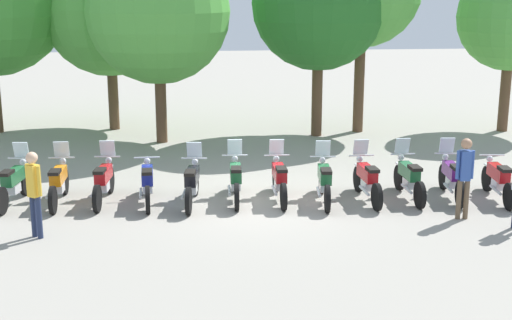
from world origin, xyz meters
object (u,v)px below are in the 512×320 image
at_px(motorcycle_8, 367,179).
at_px(person_2, 34,187).
at_px(motorcycle_0, 14,183).
at_px(motorcycle_10, 452,177).
at_px(tree_3, 319,3).
at_px(motorcycle_9, 409,178).
at_px(motorcycle_2, 104,181).
at_px(person_1, 465,171).
at_px(motorcycle_4, 192,183).
at_px(tree_2, 158,12).
at_px(tree_5, 511,17).
at_px(motorcycle_6, 279,179).
at_px(motorcycle_7, 324,181).
at_px(motorcycle_1, 59,182).
at_px(motorcycle_11, 498,180).
at_px(tree_1, 109,9).
at_px(motorcycle_3, 147,182).
at_px(motorcycle_5, 236,179).

distance_m(motorcycle_8, person_2, 7.60).
relative_size(motorcycle_0, motorcycle_10, 1.00).
bearing_deg(tree_3, motorcycle_9, -83.42).
bearing_deg(motorcycle_10, motorcycle_2, 92.47).
bearing_deg(motorcycle_8, person_1, -134.30).
bearing_deg(motorcycle_0, motorcycle_4, -87.92).
xyz_separation_m(person_2, tree_2, (2.28, 8.88, 3.14)).
distance_m(person_1, tree_5, 10.96).
distance_m(motorcycle_6, motorcycle_7, 1.08).
distance_m(motorcycle_0, motorcycle_1, 1.04).
height_order(motorcycle_1, motorcycle_7, same).
bearing_deg(tree_5, person_2, -146.22).
xyz_separation_m(motorcycle_9, motorcycle_10, (1.05, -0.05, 0.00)).
bearing_deg(tree_5, motorcycle_10, -122.03).
distance_m(motorcycle_4, motorcycle_10, 6.26).
relative_size(motorcycle_8, motorcycle_9, 1.00).
height_order(motorcycle_4, person_1, person_1).
xyz_separation_m(motorcycle_2, motorcycle_11, (9.38, -0.80, -0.01)).
distance_m(motorcycle_4, tree_5, 13.80).
relative_size(motorcycle_10, tree_5, 0.38).
distance_m(person_2, tree_1, 11.68).
relative_size(motorcycle_3, motorcycle_6, 1.00).
relative_size(motorcycle_2, tree_3, 0.33).
bearing_deg(motorcycle_1, motorcycle_6, -92.39).
distance_m(motorcycle_3, motorcycle_6, 3.13).
bearing_deg(person_1, tree_3, -168.98).
height_order(motorcycle_5, tree_2, tree_2).
bearing_deg(tree_2, motorcycle_2, -100.27).
relative_size(motorcycle_4, motorcycle_11, 1.00).
bearing_deg(tree_5, person_1, -119.08).
bearing_deg(tree_3, tree_1, 165.40).
height_order(motorcycle_9, tree_3, tree_3).
bearing_deg(tree_5, motorcycle_0, -154.93).
height_order(motorcycle_1, motorcycle_6, same).
distance_m(tree_1, tree_5, 13.82).
height_order(motorcycle_1, tree_3, tree_3).
bearing_deg(motorcycle_4, person_1, -99.33).
bearing_deg(motorcycle_5, tree_3, -22.07).
xyz_separation_m(motorcycle_8, motorcycle_11, (3.13, -0.29, -0.01)).
relative_size(motorcycle_0, motorcycle_6, 1.00).
xyz_separation_m(motorcycle_5, motorcycle_6, (1.04, -0.10, 0.00)).
bearing_deg(tree_2, person_2, -104.39).
distance_m(motorcycle_0, tree_5, 17.15).
relative_size(motorcycle_3, tree_2, 0.34).
height_order(motorcycle_10, tree_1, tree_1).
bearing_deg(motorcycle_6, motorcycle_1, 87.64).
bearing_deg(motorcycle_6, person_2, 112.31).
bearing_deg(tree_3, motorcycle_6, -107.19).
distance_m(motorcycle_3, motorcycle_7, 4.19).
bearing_deg(person_2, motorcycle_9, -39.08).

